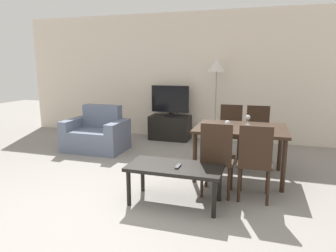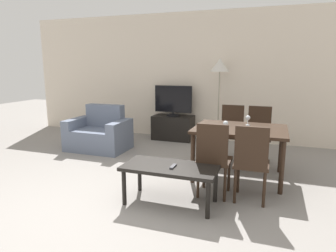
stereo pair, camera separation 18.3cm
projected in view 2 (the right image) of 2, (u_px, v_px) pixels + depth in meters
The scene contains 15 objects.
ground_plane at pixel (80, 220), 3.13m from camera, with size 18.00×18.00×0.00m, color gray.
wall_back at pixel (186, 77), 6.53m from camera, with size 7.65×0.06×2.70m.
armchair at pixel (99, 134), 5.75m from camera, with size 1.12×0.76×0.84m.
tv_stand at pixel (173, 128), 6.53m from camera, with size 0.87×0.47×0.52m.
tv at pixel (173, 101), 6.41m from camera, with size 0.82×0.29×0.65m.
coffee_table at pixel (170, 170), 3.44m from camera, with size 1.09×0.53×0.46m.
dining_table at pixel (240, 133), 4.22m from camera, with size 1.26×0.96×0.73m.
dining_chair_near at pixel (213, 156), 3.59m from camera, with size 0.40×0.40×0.93m.
dining_chair_far at pixel (259, 132), 4.90m from camera, with size 0.40×0.40×0.93m.
dining_chair_near_right at pixel (251, 160), 3.44m from camera, with size 0.40×0.40×0.93m.
dining_chair_far_left at pixel (231, 130), 5.05m from camera, with size 0.40×0.40×0.93m.
floor_lamp at pixel (220, 69), 5.89m from camera, with size 0.37×0.37×1.73m.
remote_primary at pixel (173, 166), 3.38m from camera, with size 0.04×0.15×0.02m.
wine_glass_left at pixel (226, 124), 3.93m from camera, with size 0.07×0.07×0.15m.
wine_glass_center at pixel (248, 118), 4.35m from camera, with size 0.07×0.07×0.15m.
Camera 2 is at (1.83, -2.40, 1.59)m, focal length 32.00 mm.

